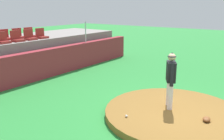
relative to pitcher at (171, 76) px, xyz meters
name	(u,v)px	position (x,y,z in m)	size (l,w,h in m)	color
ground_plane	(173,117)	(-0.17, -0.23, -1.18)	(60.00, 60.00, 0.00)	#2C8B3A
pitchers_mound	(174,114)	(-0.17, -0.23, -1.08)	(4.08, 4.08, 0.20)	olive
pitcher	(171,76)	(0.00, 0.00, 0.00)	(0.66, 0.44, 1.70)	silver
baseball	(126,116)	(-1.37, 0.67, -0.95)	(0.07, 0.07, 0.07)	white
fielding_glove	(207,119)	(-0.32, -1.21, -0.93)	(0.30, 0.20, 0.11)	brown
brick_barrier	(35,66)	(-0.17, 6.21, -0.54)	(13.80, 0.40, 1.29)	#9B2B36
fence_post_right	(86,32)	(3.25, 6.21, 0.67)	(0.06, 0.06, 1.12)	silver
bleacher_platform	(4,56)	(-0.17, 8.56, -0.37)	(13.52, 3.42, 1.63)	gray
stadium_chair_1	(3,40)	(-0.86, 7.35, 0.61)	(0.48, 0.44, 0.50)	maroon
stadium_chair_2	(17,38)	(-0.15, 7.37, 0.61)	(0.48, 0.44, 0.50)	maroon
stadium_chair_3	(30,37)	(0.55, 7.37, 0.61)	(0.48, 0.44, 0.50)	maroon
stadium_chair_4	(41,35)	(1.26, 7.40, 0.61)	(0.48, 0.44, 0.50)	maroon
stadium_chair_7	(5,37)	(-0.17, 8.29, 0.61)	(0.48, 0.44, 0.50)	maroon
stadium_chair_8	(18,35)	(0.55, 8.30, 0.61)	(0.48, 0.44, 0.50)	maroon
stadium_chair_9	(30,34)	(1.22, 8.29, 0.61)	(0.48, 0.44, 0.50)	maroon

